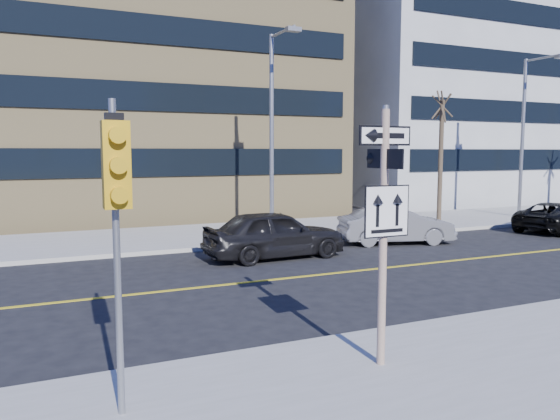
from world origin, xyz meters
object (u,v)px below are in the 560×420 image
sign_pole (384,221)px  traffic_signal (117,192)px  parked_car_a (275,234)px  streetlight_a (274,120)px  streetlight_b (527,127)px  parked_car_b (396,225)px  parked_car_c (555,217)px  street_tree_west (442,109)px

sign_pole → traffic_signal: size_ratio=1.02×
parked_car_a → streetlight_a: streetlight_a is taller
sign_pole → streetlight_b: (18.00, 13.27, 2.32)m
sign_pole → traffic_signal: 4.05m
traffic_signal → parked_car_b: traffic_signal is taller
parked_car_b → streetlight_b: (10.35, 3.26, 4.05)m
parked_car_c → streetlight_a: (-12.05, 3.49, 4.12)m
parked_car_c → streetlight_a: streetlight_a is taller
traffic_signal → parked_car_c: bearing=26.3°
sign_pole → traffic_signal: bearing=-177.9°
traffic_signal → parked_car_c: traffic_signal is taller
traffic_signal → parked_car_c: (20.05, 9.93, -2.39)m
parked_car_c → street_tree_west: size_ratio=0.72×
traffic_signal → street_tree_west: size_ratio=0.63×
parked_car_a → streetlight_b: bearing=-78.1°
parked_car_c → streetlight_b: (1.95, 3.49, 4.12)m
sign_pole → parked_car_a: 9.76m
parked_car_a → street_tree_west: bearing=-69.4°
parked_car_a → parked_car_b: size_ratio=1.10×
streetlight_b → sign_pole: bearing=-143.6°
parked_car_a → streetlight_a: 5.83m
parked_car_a → streetlight_b: (15.71, 3.92, 3.95)m
parked_car_c → streetlight_b: size_ratio=0.57×
parked_car_c → street_tree_west: bearing=19.6°
parked_car_c → streetlight_b: 5.74m
traffic_signal → parked_car_b: bearing=41.1°
traffic_signal → streetlight_a: size_ratio=0.50×
parked_car_b → streetlight_b: bearing=-56.6°
streetlight_b → street_tree_west: bearing=173.8°
parked_car_a → parked_car_c: 13.78m
sign_pole → parked_car_b: sign_pole is taller
sign_pole → parked_car_b: size_ratio=0.94×
streetlight_b → parked_car_c: bearing=-119.1°
sign_pole → streetlight_b: size_ratio=0.51×
streetlight_a → parked_car_a: bearing=-113.6°
parked_car_b → sign_pole: bearing=158.5°
parked_car_a → parked_car_b: parked_car_a is taller
streetlight_a → parked_car_c: bearing=-16.2°
traffic_signal → parked_car_b: 15.63m
sign_pole → streetlight_a: (4.00, 13.27, 2.32)m
parked_car_b → streetlight_b: streetlight_b is taller
parked_car_a → streetlight_a: size_ratio=0.59×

